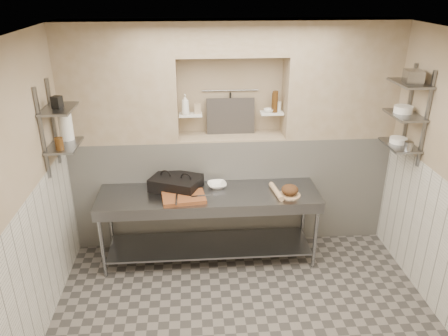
{
  "coord_description": "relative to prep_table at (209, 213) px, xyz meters",
  "views": [
    {
      "loc": [
        -0.48,
        -3.39,
        3.22
      ],
      "look_at": [
        -0.16,
        0.9,
        1.35
      ],
      "focal_mm": 35.0,
      "sensor_mm": 36.0,
      "label": 1
    }
  ],
  "objects": [
    {
      "name": "floor",
      "position": [
        0.31,
        -1.18,
        -0.69
      ],
      "size": [
        4.0,
        3.9,
        0.1
      ],
      "primitive_type": "cube",
      "color": "#615B56",
      "rests_on": "ground"
    },
    {
      "name": "ceiling",
      "position": [
        0.31,
        -1.18,
        2.21
      ],
      "size": [
        4.0,
        3.9,
        0.1
      ],
      "primitive_type": "cube",
      "color": "silver",
      "rests_on": "ground"
    },
    {
      "name": "wall_left",
      "position": [
        -1.74,
        -1.18,
        0.76
      ],
      "size": [
        0.1,
        3.9,
        2.8
      ],
      "primitive_type": "cube",
      "color": "tan",
      "rests_on": "ground"
    },
    {
      "name": "wall_back",
      "position": [
        0.31,
        0.82,
        0.76
      ],
      "size": [
        4.0,
        0.1,
        2.8
      ],
      "primitive_type": "cube",
      "color": "tan",
      "rests_on": "ground"
    },
    {
      "name": "backwall_lower",
      "position": [
        0.31,
        0.57,
        0.06
      ],
      "size": [
        4.0,
        0.4,
        1.4
      ],
      "primitive_type": "cube",
      "color": "silver",
      "rests_on": "floor"
    },
    {
      "name": "alcove_sill",
      "position": [
        0.31,
        0.57,
        0.77
      ],
      "size": [
        1.3,
        0.4,
        0.02
      ],
      "primitive_type": "cube",
      "color": "tan",
      "rests_on": "backwall_lower"
    },
    {
      "name": "backwall_pillar_left",
      "position": [
        -1.01,
        0.57,
        1.46
      ],
      "size": [
        1.35,
        0.4,
        1.4
      ],
      "primitive_type": "cube",
      "color": "tan",
      "rests_on": "backwall_lower"
    },
    {
      "name": "backwall_pillar_right",
      "position": [
        1.64,
        0.57,
        1.46
      ],
      "size": [
        1.35,
        0.4,
        1.4
      ],
      "primitive_type": "cube",
      "color": "tan",
      "rests_on": "backwall_lower"
    },
    {
      "name": "backwall_header",
      "position": [
        0.31,
        0.57,
        1.96
      ],
      "size": [
        1.3,
        0.4,
        0.4
      ],
      "primitive_type": "cube",
      "color": "tan",
      "rests_on": "backwall_lower"
    },
    {
      "name": "wainscot_left",
      "position": [
        -1.68,
        -1.18,
        0.06
      ],
      "size": [
        0.02,
        3.9,
        1.4
      ],
      "primitive_type": "cube",
      "color": "silver",
      "rests_on": "floor"
    },
    {
      "name": "alcove_shelf_left",
      "position": [
        -0.19,
        0.57,
        1.06
      ],
      "size": [
        0.28,
        0.16,
        0.02
      ],
      "primitive_type": "cube",
      "color": "white",
      "rests_on": "backwall_lower"
    },
    {
      "name": "alcove_shelf_right",
      "position": [
        0.81,
        0.57,
        1.06
      ],
      "size": [
        0.28,
        0.16,
        0.02
      ],
      "primitive_type": "cube",
      "color": "white",
      "rests_on": "backwall_lower"
    },
    {
      "name": "utensil_rail",
      "position": [
        0.31,
        0.74,
        1.31
      ],
      "size": [
        0.7,
        0.02,
        0.02
      ],
      "primitive_type": "cylinder",
      "rotation": [
        0.0,
        1.57,
        0.0
      ],
      "color": "gray",
      "rests_on": "wall_back"
    },
    {
      "name": "hanging_steel",
      "position": [
        0.31,
        0.72,
        1.14
      ],
      "size": [
        0.02,
        0.02,
        0.3
      ],
      "primitive_type": "cylinder",
      "color": "black",
      "rests_on": "utensil_rail"
    },
    {
      "name": "splash_panel",
      "position": [
        0.31,
        0.67,
        1.0
      ],
      "size": [
        0.6,
        0.08,
        0.45
      ],
      "primitive_type": "cube",
      "rotation": [
        -0.14,
        0.0,
        0.0
      ],
      "color": "#383330",
      "rests_on": "alcove_sill"
    },
    {
      "name": "shelf_rail_left_a",
      "position": [
        -1.66,
        0.07,
        1.16
      ],
      "size": [
        0.03,
        0.03,
        0.95
      ],
      "primitive_type": "cube",
      "color": "slate",
      "rests_on": "wall_left"
    },
    {
      "name": "shelf_rail_left_b",
      "position": [
        -1.66,
        -0.33,
        1.16
      ],
      "size": [
        0.03,
        0.03,
        0.95
      ],
      "primitive_type": "cube",
      "color": "slate",
      "rests_on": "wall_left"
    },
    {
      "name": "wall_shelf_left_lower",
      "position": [
        -1.53,
        -0.13,
        0.96
      ],
      "size": [
        0.3,
        0.5,
        0.02
      ],
      "primitive_type": "cube",
      "color": "slate",
      "rests_on": "wall_left"
    },
    {
      "name": "wall_shelf_left_upper",
      "position": [
        -1.53,
        -0.13,
        1.36
      ],
      "size": [
        0.3,
        0.5,
        0.03
      ],
      "primitive_type": "cube",
      "color": "slate",
      "rests_on": "wall_left"
    },
    {
      "name": "shelf_rail_right_a",
      "position": [
        2.29,
        0.07,
        1.21
      ],
      "size": [
        0.03,
        0.03,
        1.05
      ],
      "primitive_type": "cube",
      "color": "slate",
      "rests_on": "wall_right"
    },
    {
      "name": "shelf_rail_right_b",
      "position": [
        2.29,
        -0.33,
        1.21
      ],
      "size": [
        0.03,
        0.03,
        1.05
      ],
      "primitive_type": "cube",
      "color": "slate",
      "rests_on": "wall_right"
    },
    {
      "name": "wall_shelf_right_lower",
      "position": [
        2.15,
        -0.13,
        0.86
      ],
      "size": [
        0.3,
        0.5,
        0.02
      ],
      "primitive_type": "cube",
      "color": "slate",
      "rests_on": "wall_right"
    },
    {
      "name": "wall_shelf_right_mid",
      "position": [
        2.15,
        -0.13,
        1.21
      ],
      "size": [
        0.3,
        0.5,
        0.02
      ],
      "primitive_type": "cube",
      "color": "slate",
      "rests_on": "wall_right"
    },
    {
      "name": "wall_shelf_right_upper",
      "position": [
        2.15,
        -0.13,
        1.56
      ],
      "size": [
        0.3,
        0.5,
        0.03
      ],
      "primitive_type": "cube",
      "color": "slate",
      "rests_on": "wall_right"
    },
    {
      "name": "prep_table",
      "position": [
        0.0,
        0.0,
        0.0
      ],
      "size": [
        2.6,
        0.7,
        0.9
      ],
      "color": "gray",
      "rests_on": "floor"
    },
    {
      "name": "panini_press",
      "position": [
        -0.39,
        0.17,
        0.33
      ],
      "size": [
        0.68,
        0.6,
        0.15
      ],
      "rotation": [
        0.0,
        0.0,
        -0.41
      ],
      "color": "black",
      "rests_on": "prep_table"
    },
    {
      "name": "cutting_board",
      "position": [
        -0.29,
        -0.11,
        0.28
      ],
      "size": [
        0.52,
        0.4,
        0.04
      ],
      "primitive_type": "cube",
      "rotation": [
        0.0,
        0.0,
        0.12
      ],
      "color": "brown",
      "rests_on": "prep_table"
    },
    {
      "name": "knife_blade",
      "position": [
        -0.08,
        -0.13,
        0.31
      ],
      "size": [
        0.25,
        0.06,
        0.01
      ],
      "primitive_type": "cube",
      "rotation": [
        0.0,
        0.0,
        0.12
      ],
      "color": "gray",
      "rests_on": "cutting_board"
    },
    {
      "name": "tongs",
      "position": [
        -0.37,
        -0.21,
        0.31
      ],
      "size": [
        0.02,
        0.24,
        0.02
      ],
      "primitive_type": "cylinder",
      "rotation": [
        1.57,
        0.0,
        -0.01
      ],
      "color": "gray",
      "rests_on": "cutting_board"
    },
    {
      "name": "mixing_bowl",
      "position": [
        0.11,
        0.17,
        0.29
      ],
      "size": [
        0.25,
        0.25,
        0.06
      ],
      "primitive_type": "imported",
      "rotation": [
        0.0,
        0.0,
        0.12
      ],
      "color": "white",
      "rests_on": "prep_table"
    },
    {
      "name": "rolling_pin",
      "position": [
        0.79,
        -0.05,
        0.29
      ],
      "size": [
        0.11,
        0.41,
        0.06
      ],
      "primitive_type": "cylinder",
      "rotation": [
        1.57,
        0.0,
        0.12
      ],
      "color": "#D4AD81",
      "rests_on": "prep_table"
    },
    {
      "name": "bread_board",
      "position": [
        0.93,
        -0.11,
        0.26
      ],
      "size": [
        0.25,
        0.25,
        0.01
      ],
      "primitive_type": "cylinder",
      "color": "#D4AD81",
      "rests_on": "prep_table"
    },
    {
      "name": "bread_loaf",
      "position": [
        0.93,
        -0.11,
        0.33
      ],
      "size": [
        0.2,
        0.2,
        0.12
      ],
      "primitive_type": "ellipsoid",
      "color": "#4C2D19",
      "rests_on": "bread_board"
    },
    {
      "name": "bottle_soap",
      "position": [
        -0.25,
        0.53,
        1.19
      ],
      "size": [
        0.12,
        0.12,
        0.25
      ],
      "primitive_type": "imported",
      "rotation": [
        0.0,
        0.0,
        0.23
      ],
      "color": "white",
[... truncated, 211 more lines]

